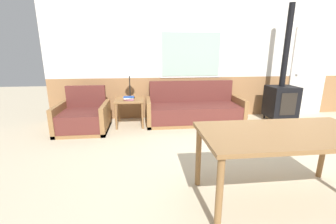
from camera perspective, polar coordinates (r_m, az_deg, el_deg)
ground_plane at (r=3.21m, az=24.16°, el=-13.65°), size 16.00×16.00×0.00m
wall_back at (r=5.26m, az=10.95°, el=13.49°), size 7.20×0.09×2.70m
couch at (r=4.84m, az=6.58°, el=0.30°), size 2.02×0.80×0.85m
armchair at (r=4.59m, az=-20.69°, el=-1.51°), size 0.92×0.87×0.82m
side_table at (r=4.61m, az=-9.74°, el=2.23°), size 0.57×0.57×0.55m
table_lamp at (r=4.62m, az=-9.80°, el=9.35°), size 0.20×0.20×0.61m
book_stack at (r=4.49m, az=-9.97°, el=3.49°), size 0.22×0.18×0.07m
dining_table at (r=2.44m, az=27.62°, el=-6.19°), size 1.63×0.82×0.74m
wood_stove at (r=5.42m, az=26.89°, el=3.62°), size 0.57×0.52×2.41m
entry_door at (r=6.34m, az=32.09°, el=8.56°), size 0.90×0.09×2.01m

